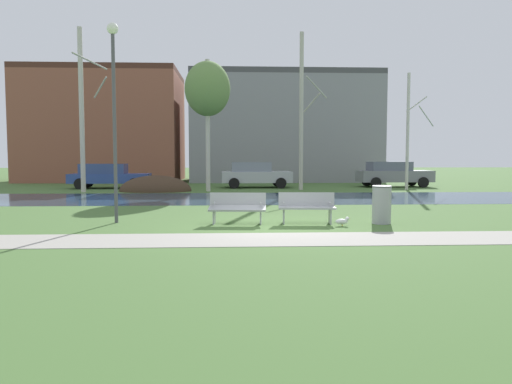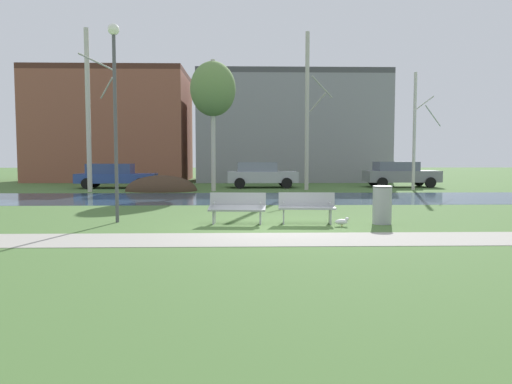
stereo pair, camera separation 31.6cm
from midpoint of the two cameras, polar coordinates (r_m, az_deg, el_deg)
ground_plane at (r=23.21m, az=0.89°, el=-0.55°), size 120.00×120.00×0.00m
paved_path_strip at (r=11.32m, az=3.44°, el=-5.49°), size 60.00×1.85×0.01m
river_band at (r=22.37m, az=0.98°, el=-0.71°), size 80.00×6.44×0.01m
soil_mound at (r=27.50m, az=-10.60°, el=0.12°), size 3.93×2.84×1.73m
bench_left at (r=13.87m, az=-1.53°, el=-1.76°), size 1.64×0.69×0.87m
bench_right at (r=14.01m, az=6.55°, el=-1.73°), size 1.64×0.69×0.87m
trash_bin at (r=14.30m, az=15.03°, el=-1.39°), size 0.55×0.55×1.08m
seagull at (r=13.63m, az=10.61°, el=-3.38°), size 0.42×0.16×0.25m
streetlamp at (r=14.72m, az=-15.45°, el=11.13°), size 0.32×0.32×5.62m
birch_far_left at (r=27.77m, az=-18.50°, el=9.12°), size 1.54×2.80×8.62m
birch_left at (r=27.21m, az=-4.67°, el=11.74°), size 2.46×2.46×7.10m
birch_center_left at (r=28.24m, az=6.33°, el=9.35°), size 1.55×2.48×8.84m
birch_center at (r=29.31m, az=18.27°, el=6.82°), size 1.53×2.47×6.59m
parked_van_nearest_blue at (r=30.61m, az=-15.76°, el=1.88°), size 4.70×2.04×1.46m
parked_sedan_second_silver at (r=29.91m, az=0.86°, el=2.06°), size 4.26×2.15×1.55m
parked_hatch_third_grey at (r=31.84m, az=16.61°, el=2.04°), size 4.52×2.12×1.57m
building_brick_low at (r=40.44m, az=-15.99°, el=7.28°), size 11.58×7.79×8.44m
building_grey_warehouse at (r=39.03m, az=4.21°, el=7.35°), size 14.08×7.92×8.17m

